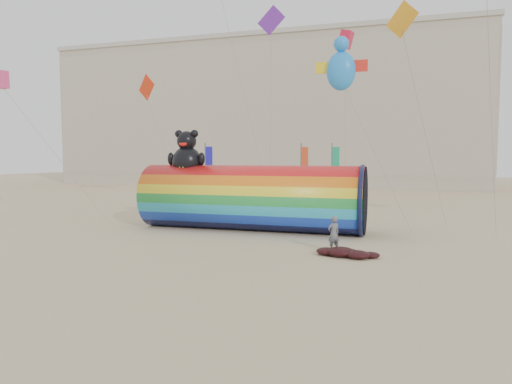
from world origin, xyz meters
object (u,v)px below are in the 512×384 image
(hotel_building, at_px, (264,115))
(kite_handler, at_px, (334,234))
(fabric_bundle, at_px, (346,253))
(windsock_assembly, at_px, (251,196))

(hotel_building, distance_m, kite_handler, 49.86)
(hotel_building, bearing_deg, fabric_bundle, -69.92)
(fabric_bundle, bearing_deg, kite_handler, 127.35)
(windsock_assembly, height_order, fabric_bundle, windsock_assembly)
(hotel_building, height_order, fabric_bundle, hotel_building)
(kite_handler, bearing_deg, fabric_bundle, 84.38)
(windsock_assembly, bearing_deg, fabric_bundle, -43.03)
(hotel_building, xyz_separation_m, fabric_bundle, (17.14, -46.88, -10.14))
(hotel_building, bearing_deg, windsock_assembly, -74.79)
(windsock_assembly, xyz_separation_m, fabric_bundle, (5.88, -5.49, -1.74))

